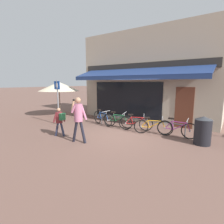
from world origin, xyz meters
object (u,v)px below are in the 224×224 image
Objects in this scene: bicycle_red at (136,123)px; bicycle_orange at (153,127)px; bicycle_blue at (102,118)px; cafe_parasol at (59,87)px; bicycle_purple at (177,129)px; pedestrian_child at (60,119)px; bicycle_green at (118,120)px; litter_bin at (203,130)px; pedestrian_adult at (78,115)px; parking_sign at (58,98)px.

bicycle_orange is (0.93, -0.14, -0.01)m from bicycle_red.
bicycle_blue is at bearing 155.57° from bicycle_orange.
bicycle_orange is 0.60× the size of cafe_parasol.
bicycle_purple is 1.35× the size of pedestrian_child.
cafe_parasol is at bearing 170.96° from bicycle_green.
bicycle_green is at bearing 175.87° from bicycle_purple.
pedestrian_adult is at bearing -148.01° from litter_bin.
pedestrian_adult reaches higher than bicycle_purple.
bicycle_purple is 0.63× the size of cafe_parasol.
bicycle_purple reaches higher than bicycle_red.
litter_bin is at bearing -21.79° from bicycle_purple.
bicycle_purple is 8.13m from cafe_parasol.
bicycle_orange is 3.40m from pedestrian_adult.
parking_sign is (-4.04, -1.38, 1.14)m from bicycle_red.
cafe_parasol is (-3.97, 0.34, 1.67)m from bicycle_blue.
parking_sign reaches higher than litter_bin.
bicycle_blue is 2.72m from pedestrian_child.
cafe_parasol reaches higher than bicycle_green.
bicycle_red is 3.57m from pedestrian_child.
bicycle_blue is 0.62× the size of cafe_parasol.
bicycle_green is 5.25m from cafe_parasol.
pedestrian_adult is 5.95m from cafe_parasol.
bicycle_green is 0.62× the size of cafe_parasol.
bicycle_purple is at bearing -2.16° from cafe_parasol.
pedestrian_adult is (0.02, -2.83, 0.74)m from bicycle_green.
bicycle_blue is at bearing 177.08° from bicycle_green.
bicycle_green is 0.94× the size of pedestrian_adult.
litter_bin is (5.00, -0.28, 0.17)m from bicycle_blue.
bicycle_red is 3.09m from pedestrian_adult.
parking_sign is at bearing -160.71° from bicycle_green.
bicycle_red is at bearing -104.00° from pedestrian_adult.
parking_sign reaches higher than pedestrian_child.
pedestrian_adult is (1.01, -2.78, 0.73)m from bicycle_blue.
parking_sign is at bearing -170.99° from bicycle_purple.
bicycle_red is at bearing 148.97° from bicycle_orange.
parking_sign reaches higher than pedestrian_adult.
bicycle_green reaches higher than bicycle_red.
bicycle_green is 1.08× the size of bicycle_red.
bicycle_orange is 7.14m from cafe_parasol.
bicycle_green is 1.55× the size of litter_bin.
bicycle_orange is 0.91× the size of pedestrian_adult.
pedestrian_child is at bearing -120.00° from bicycle_green.
pedestrian_child is 4.96m from cafe_parasol.
pedestrian_child is at bearing -153.19° from bicycle_red.
parking_sign is (-7.01, -1.06, 0.96)m from litter_bin.
cafe_parasol is (-4.96, 0.29, 1.68)m from bicycle_green.
bicycle_orange is at bearing -31.83° from bicycle_red.
bicycle_blue is 0.94× the size of pedestrian_adult.
bicycle_blue is 0.98× the size of bicycle_purple.
bicycle_red is (1.04, -0.01, -0.00)m from bicycle_green.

